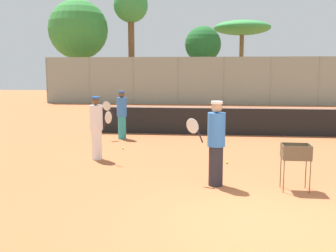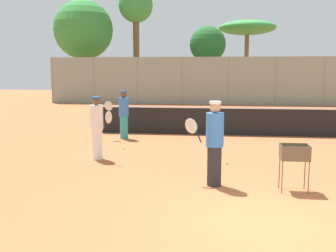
{
  "view_description": "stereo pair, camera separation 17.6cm",
  "coord_description": "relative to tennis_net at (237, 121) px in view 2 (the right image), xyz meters",
  "views": [
    {
      "loc": [
        -0.92,
        -6.18,
        2.44
      ],
      "look_at": [
        -2.0,
        3.86,
        1.0
      ],
      "focal_mm": 42.0,
      "sensor_mm": 36.0,
      "label": 1
    },
    {
      "loc": [
        -0.75,
        -6.16,
        2.44
      ],
      "look_at": [
        -2.0,
        3.86,
        1.0
      ],
      "focal_mm": 42.0,
      "sensor_mm": 36.0,
      "label": 2
    }
  ],
  "objects": [
    {
      "name": "player_yellow_shirt",
      "position": [
        -4.0,
        -4.53,
        0.34
      ],
      "size": [
        0.78,
        0.64,
        1.73
      ],
      "rotation": [
        0.0,
        0.0,
        5.64
      ],
      "color": "white",
      "rests_on": "ground_plane"
    },
    {
      "name": "tree_3",
      "position": [
        -1.54,
        15.79,
        3.71
      ],
      "size": [
        2.75,
        2.75,
        5.76
      ],
      "color": "brown",
      "rests_on": "ground_plane"
    },
    {
      "name": "back_fence",
      "position": [
        0.0,
        13.13,
        1.12
      ],
      "size": [
        25.97,
        0.08,
        3.36
      ],
      "color": "gray",
      "rests_on": "ground_plane"
    },
    {
      "name": "parked_car",
      "position": [
        -3.22,
        16.77,
        0.1
      ],
      "size": [
        4.2,
        1.7,
        1.6
      ],
      "color": "#3F4C8C",
      "rests_on": "ground_plane"
    },
    {
      "name": "tennis_ball_3",
      "position": [
        -4.87,
        -1.6,
        -0.53
      ],
      "size": [
        0.07,
        0.07,
        0.07
      ],
      "primitive_type": "sphere",
      "color": "#D1E54C",
      "rests_on": "ground_plane"
    },
    {
      "name": "player_red_cap",
      "position": [
        -0.79,
        -6.67,
        0.38
      ],
      "size": [
        0.89,
        0.48,
        1.8
      ],
      "rotation": [
        0.0,
        0.0,
        2.77
      ],
      "color": "#26262D",
      "rests_on": "ground_plane"
    },
    {
      "name": "tennis_net",
      "position": [
        0.0,
        0.0,
        0.0
      ],
      "size": [
        10.65,
        0.1,
        1.07
      ],
      "color": "#26592D",
      "rests_on": "ground_plane"
    },
    {
      "name": "tennis_ball_4",
      "position": [
        -0.46,
        -4.67,
        -0.53
      ],
      "size": [
        0.07,
        0.07,
        0.07
      ],
      "primitive_type": "sphere",
      "color": "#D1E54C",
      "rests_on": "ground_plane"
    },
    {
      "name": "ground_plane",
      "position": [
        0.0,
        -8.69,
        -0.56
      ],
      "size": [
        80.0,
        80.0,
        0.0
      ],
      "primitive_type": "plane",
      "color": "#B26038"
    },
    {
      "name": "player_white_outfit",
      "position": [
        -4.05,
        -1.24,
        0.33
      ],
      "size": [
        0.85,
        0.5,
        1.71
      ],
      "rotation": [
        0.0,
        0.0,
        3.57
      ],
      "color": "teal",
      "rests_on": "ground_plane"
    },
    {
      "name": "tennis_ball_1",
      "position": [
        -3.6,
        -3.1,
        -0.53
      ],
      "size": [
        0.07,
        0.07,
        0.07
      ],
      "primitive_type": "sphere",
      "color": "#D1E54C",
      "rests_on": "ground_plane"
    },
    {
      "name": "tree_0",
      "position": [
        -11.63,
        16.7,
        5.09
      ],
      "size": [
        4.78,
        4.78,
        8.07
      ],
      "color": "brown",
      "rests_on": "ground_plane"
    },
    {
      "name": "tree_2",
      "position": [
        -7.43,
        17.45,
        6.77
      ],
      "size": [
        2.78,
        2.78,
        9.04
      ],
      "color": "brown",
      "rests_on": "ground_plane"
    },
    {
      "name": "tree_1",
      "position": [
        1.63,
        19.13,
        5.29
      ],
      "size": [
        4.72,
        4.72,
        6.52
      ],
      "color": "brown",
      "rests_on": "ground_plane"
    },
    {
      "name": "ball_cart",
      "position": [
        0.82,
        -6.85,
        0.17
      ],
      "size": [
        0.56,
        0.41,
        0.96
      ],
      "color": "brown",
      "rests_on": "ground_plane"
    }
  ]
}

